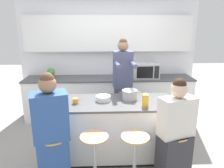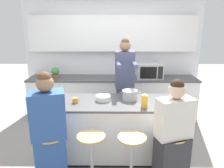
# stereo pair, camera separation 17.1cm
# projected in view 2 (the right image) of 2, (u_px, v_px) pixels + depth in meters

# --- Properties ---
(ground_plane) EXTENTS (16.00, 16.00, 0.00)m
(ground_plane) POSITION_uv_depth(u_px,v_px,m) (112.00, 154.00, 3.51)
(ground_plane) COLOR gray
(wall_back) EXTENTS (3.88, 0.22, 2.70)m
(wall_back) POSITION_uv_depth(u_px,v_px,m) (113.00, 46.00, 4.81)
(wall_back) COLOR white
(wall_back) RESTS_ON ground_plane
(back_counter) EXTENTS (3.60, 0.62, 0.91)m
(back_counter) POSITION_uv_depth(u_px,v_px,m) (113.00, 97.00, 4.82)
(back_counter) COLOR white
(back_counter) RESTS_ON ground_plane
(kitchen_island) EXTENTS (1.90, 0.77, 0.91)m
(kitchen_island) POSITION_uv_depth(u_px,v_px,m) (112.00, 129.00, 3.39)
(kitchen_island) COLOR black
(kitchen_island) RESTS_ON ground_plane
(bar_stool_leftmost) EXTENTS (0.38, 0.38, 0.69)m
(bar_stool_leftmost) POSITION_uv_depth(u_px,v_px,m) (52.00, 158.00, 2.80)
(bar_stool_leftmost) COLOR tan
(bar_stool_leftmost) RESTS_ON ground_plane
(bar_stool_center_left) EXTENTS (0.38, 0.38, 0.69)m
(bar_stool_center_left) POSITION_uv_depth(u_px,v_px,m) (92.00, 159.00, 2.80)
(bar_stool_center_left) COLOR tan
(bar_stool_center_left) RESTS_ON ground_plane
(bar_stool_center_right) EXTENTS (0.38, 0.38, 0.69)m
(bar_stool_center_right) POSITION_uv_depth(u_px,v_px,m) (131.00, 160.00, 2.77)
(bar_stool_center_right) COLOR tan
(bar_stool_center_right) RESTS_ON ground_plane
(bar_stool_rightmost) EXTENTS (0.38, 0.38, 0.69)m
(bar_stool_rightmost) POSITION_uv_depth(u_px,v_px,m) (171.00, 158.00, 2.80)
(bar_stool_rightmost) COLOR tan
(bar_stool_rightmost) RESTS_ON ground_plane
(person_cooking) EXTENTS (0.36, 0.60, 1.79)m
(person_cooking) POSITION_uv_depth(u_px,v_px,m) (124.00, 88.00, 3.93)
(person_cooking) COLOR #383842
(person_cooking) RESTS_ON ground_plane
(person_wrapped_blanket) EXTENTS (0.48, 0.39, 1.51)m
(person_wrapped_blanket) POSITION_uv_depth(u_px,v_px,m) (49.00, 134.00, 2.68)
(person_wrapped_blanket) COLOR #2D5193
(person_wrapped_blanket) RESTS_ON ground_plane
(person_seated_near) EXTENTS (0.48, 0.37, 1.43)m
(person_seated_near) POSITION_uv_depth(u_px,v_px,m) (173.00, 140.00, 2.69)
(person_seated_near) COLOR #333338
(person_seated_near) RESTS_ON ground_plane
(cooking_pot) EXTENTS (0.33, 0.24, 0.15)m
(cooking_pot) POSITION_uv_depth(u_px,v_px,m) (130.00, 95.00, 3.34)
(cooking_pot) COLOR #B7BABC
(cooking_pot) RESTS_ON kitchen_island
(fruit_bowl) EXTENTS (0.22, 0.22, 0.08)m
(fruit_bowl) POSITION_uv_depth(u_px,v_px,m) (103.00, 98.00, 3.30)
(fruit_bowl) COLOR white
(fruit_bowl) RESTS_ON kitchen_island
(coffee_cup_near) EXTENTS (0.11, 0.08, 0.08)m
(coffee_cup_near) POSITION_uv_depth(u_px,v_px,m) (75.00, 100.00, 3.20)
(coffee_cup_near) COLOR orange
(coffee_cup_near) RESTS_ON kitchen_island
(banana_bunch) EXTENTS (0.18, 0.13, 0.06)m
(banana_bunch) POSITION_uv_depth(u_px,v_px,m) (163.00, 100.00, 3.26)
(banana_bunch) COLOR yellow
(banana_bunch) RESTS_ON kitchen_island
(juice_carton) EXTENTS (0.07, 0.07, 0.19)m
(juice_carton) POSITION_uv_depth(u_px,v_px,m) (145.00, 101.00, 3.02)
(juice_carton) COLOR gold
(juice_carton) RESTS_ON kitchen_island
(microwave) EXTENTS (0.54, 0.38, 0.32)m
(microwave) POSITION_uv_depth(u_px,v_px,m) (149.00, 71.00, 4.61)
(microwave) COLOR #B2B5B7
(microwave) RESTS_ON back_counter
(potted_plant) EXTENTS (0.17, 0.17, 0.23)m
(potted_plant) POSITION_uv_depth(u_px,v_px,m) (55.00, 72.00, 4.68)
(potted_plant) COLOR #93563D
(potted_plant) RESTS_ON back_counter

